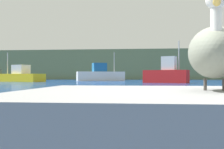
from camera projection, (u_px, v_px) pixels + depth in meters
name	position (u px, v px, depth m)	size (l,w,h in m)	color
hillside_backdrop	(145.00, 65.00, 65.60)	(140.00, 13.55, 6.58)	#6B7A51
pier_dock	(215.00, 128.00, 2.52)	(3.60, 2.48, 0.69)	gray
pelican	(215.00, 52.00, 2.51)	(0.67, 1.38, 0.83)	gray
fishing_boat_yellow	(19.00, 76.00, 38.55)	(8.06, 5.22, 4.16)	yellow
fishing_boat_red	(166.00, 74.00, 31.54)	(5.25, 3.38, 4.74)	red
fishing_boat_white	(100.00, 75.00, 44.68)	(7.92, 4.74, 4.67)	white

